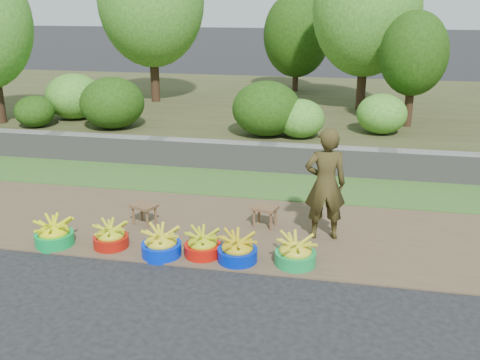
% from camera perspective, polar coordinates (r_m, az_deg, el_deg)
% --- Properties ---
extents(ground_plane, '(120.00, 120.00, 0.00)m').
position_cam_1_polar(ground_plane, '(6.68, -2.40, -9.62)').
color(ground_plane, black).
rests_on(ground_plane, ground).
extents(dirt_shoulder, '(80.00, 2.50, 0.02)m').
position_cam_1_polar(dirt_shoulder, '(7.77, -0.21, -5.28)').
color(dirt_shoulder, brown).
rests_on(dirt_shoulder, ground).
extents(grass_verge, '(80.00, 1.50, 0.04)m').
position_cam_1_polar(grass_verge, '(9.60, 2.19, -0.47)').
color(grass_verge, '#3C6927').
rests_on(grass_verge, ground).
extents(retaining_wall, '(80.00, 0.35, 0.55)m').
position_cam_1_polar(retaining_wall, '(10.32, 2.98, 2.38)').
color(retaining_wall, slate).
rests_on(retaining_wall, ground).
extents(earth_bank, '(80.00, 10.00, 0.50)m').
position_cam_1_polar(earth_bank, '(15.06, 5.79, 7.40)').
color(earth_bank, '#404221').
rests_on(earth_bank, ground).
extents(vegetation, '(29.03, 8.43, 4.93)m').
position_cam_1_polar(vegetation, '(12.89, 21.33, 15.78)').
color(vegetation, '#332114').
rests_on(vegetation, earth_bank).
extents(basin_a, '(0.52, 0.52, 0.39)m').
position_cam_1_polar(basin_a, '(7.65, -19.23, -5.45)').
color(basin_a, '#079B40').
rests_on(basin_a, ground).
extents(basin_b, '(0.47, 0.47, 0.35)m').
position_cam_1_polar(basin_b, '(7.39, -13.63, -5.91)').
color(basin_b, '#A4140A').
rests_on(basin_b, ground).
extents(basin_c, '(0.52, 0.52, 0.39)m').
position_cam_1_polar(basin_c, '(7.02, -8.40, -6.78)').
color(basin_c, '#0026D7').
rests_on(basin_c, ground).
extents(basin_d, '(0.48, 0.48, 0.36)m').
position_cam_1_polar(basin_d, '(6.97, -4.00, -6.93)').
color(basin_d, '#BE1208').
rests_on(basin_d, ground).
extents(basin_e, '(0.51, 0.51, 0.38)m').
position_cam_1_polar(basin_e, '(6.81, -0.28, -7.44)').
color(basin_e, '#0021BA').
rests_on(basin_e, ground).
extents(basin_f, '(0.52, 0.52, 0.39)m').
position_cam_1_polar(basin_f, '(6.75, 5.93, -7.74)').
color(basin_f, '#179544').
rests_on(basin_f, ground).
extents(stool_left, '(0.42, 0.37, 0.31)m').
position_cam_1_polar(stool_left, '(7.95, -10.20, -3.02)').
color(stool_left, brown).
rests_on(stool_left, dirt_shoulder).
extents(stool_right, '(0.40, 0.34, 0.30)m').
position_cam_1_polar(stool_right, '(7.77, 2.67, -3.30)').
color(stool_right, brown).
rests_on(stool_right, dirt_shoulder).
extents(vendor_woman, '(0.63, 0.47, 1.56)m').
position_cam_1_polar(vendor_woman, '(7.32, 9.09, -0.44)').
color(vendor_woman, black).
rests_on(vendor_woman, dirt_shoulder).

